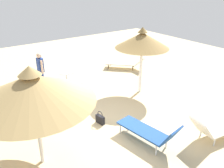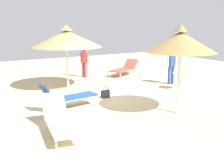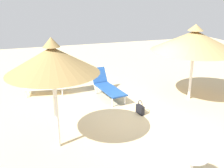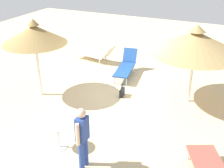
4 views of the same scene
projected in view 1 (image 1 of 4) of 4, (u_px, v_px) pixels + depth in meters
ground at (103, 127)px, 7.74m from camera, size 24.00×24.00×0.10m
parasol_umbrella_far_left at (142, 40)px, 9.17m from camera, size 2.13×2.13×2.73m
parasol_umbrella_edge at (32, 89)px, 5.36m from camera, size 2.94×2.94×2.66m
lounge_chair_near_left at (126, 62)px, 12.52m from camera, size 1.91×1.90×0.73m
lounge_chair_far_right at (217, 127)px, 6.98m from camera, size 0.92×2.07×0.86m
lounge_chair_center at (150, 132)px, 6.69m from camera, size 1.98×0.84×0.92m
person_standing_back at (41, 69)px, 9.93m from camera, size 0.49×0.22×1.62m
handbag at (100, 119)px, 7.78m from camera, size 0.35×0.17×0.46m
side_table_round at (67, 77)px, 10.34m from camera, size 0.60×0.60×0.69m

